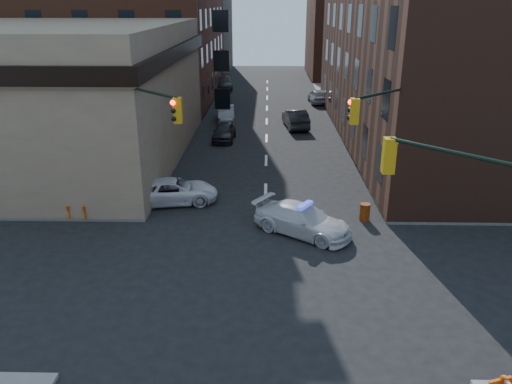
{
  "coord_description": "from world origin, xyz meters",
  "views": [
    {
      "loc": [
        0.08,
        -17.11,
        10.35
      ],
      "look_at": [
        -0.42,
        4.12,
        2.2
      ],
      "focal_mm": 35.0,
      "sensor_mm": 36.0,
      "label": 1
    }
  ],
  "objects_px": {
    "parked_car_wfar": "(226,114)",
    "pedestrian_b": "(83,193)",
    "pedestrian_a": "(89,187)",
    "barrel_bank": "(166,191)",
    "barricade_nw_a": "(78,210)",
    "parked_car_enear": "(295,119)",
    "parked_car_wnear": "(224,132)",
    "barrel_road": "(365,212)",
    "pickup": "(173,191)",
    "police_car": "(303,220)"
  },
  "relations": [
    {
      "from": "parked_car_wfar",
      "to": "pedestrian_b",
      "type": "distance_m",
      "value": 22.05
    },
    {
      "from": "pedestrian_a",
      "to": "barrel_bank",
      "type": "relative_size",
      "value": 1.59
    },
    {
      "from": "parked_car_wfar",
      "to": "pedestrian_b",
      "type": "bearing_deg",
      "value": -110.54
    },
    {
      "from": "pedestrian_a",
      "to": "barricade_nw_a",
      "type": "distance_m",
      "value": 2.17
    },
    {
      "from": "parked_car_enear",
      "to": "barrel_bank",
      "type": "relative_size",
      "value": 4.66
    },
    {
      "from": "parked_car_wfar",
      "to": "barrel_bank",
      "type": "bearing_deg",
      "value": -100.66
    },
    {
      "from": "parked_car_wnear",
      "to": "barrel_road",
      "type": "xyz_separation_m",
      "value": [
        8.36,
        -15.35,
        -0.24
      ]
    },
    {
      "from": "pedestrian_a",
      "to": "barricade_nw_a",
      "type": "relative_size",
      "value": 1.56
    },
    {
      "from": "parked_car_enear",
      "to": "barricade_nw_a",
      "type": "relative_size",
      "value": 4.58
    },
    {
      "from": "barricade_nw_a",
      "to": "barrel_bank",
      "type": "bearing_deg",
      "value": 38.74
    },
    {
      "from": "pedestrian_a",
      "to": "barrel_bank",
      "type": "bearing_deg",
      "value": 18.08
    },
    {
      "from": "pickup",
      "to": "barricade_nw_a",
      "type": "height_order",
      "value": "pickup"
    },
    {
      "from": "police_car",
      "to": "parked_car_enear",
      "type": "height_order",
      "value": "parked_car_enear"
    },
    {
      "from": "barrel_bank",
      "to": "barricade_nw_a",
      "type": "relative_size",
      "value": 0.98
    },
    {
      "from": "barrel_bank",
      "to": "parked_car_enear",
      "type": "bearing_deg",
      "value": 64.94
    },
    {
      "from": "barricade_nw_a",
      "to": "police_car",
      "type": "bearing_deg",
      "value": -4.12
    },
    {
      "from": "pickup",
      "to": "parked_car_wfar",
      "type": "distance_m",
      "value": 20.02
    },
    {
      "from": "police_car",
      "to": "pedestrian_a",
      "type": "distance_m",
      "value": 11.78
    },
    {
      "from": "parked_car_wnear",
      "to": "parked_car_enear",
      "type": "height_order",
      "value": "parked_car_enear"
    },
    {
      "from": "parked_car_enear",
      "to": "pedestrian_b",
      "type": "height_order",
      "value": "pedestrian_b"
    },
    {
      "from": "parked_car_wfar",
      "to": "pedestrian_a",
      "type": "relative_size",
      "value": 2.51
    },
    {
      "from": "parked_car_enear",
      "to": "parked_car_wfar",
      "type": "bearing_deg",
      "value": -28.83
    },
    {
      "from": "police_car",
      "to": "parked_car_wfar",
      "type": "distance_m",
      "value": 24.35
    },
    {
      "from": "police_car",
      "to": "pickup",
      "type": "height_order",
      "value": "police_car"
    },
    {
      "from": "barrel_bank",
      "to": "barricade_nw_a",
      "type": "bearing_deg",
      "value": -143.77
    },
    {
      "from": "pedestrian_b",
      "to": "barrel_bank",
      "type": "relative_size",
      "value": 1.73
    },
    {
      "from": "parked_car_enear",
      "to": "parked_car_wnear",
      "type": "bearing_deg",
      "value": 28.93
    },
    {
      "from": "pickup",
      "to": "barrel_bank",
      "type": "bearing_deg",
      "value": 37.54
    },
    {
      "from": "pedestrian_b",
      "to": "parked_car_wnear",
      "type": "bearing_deg",
      "value": 48.74
    },
    {
      "from": "parked_car_wnear",
      "to": "barricade_nw_a",
      "type": "relative_size",
      "value": 3.78
    },
    {
      "from": "barricade_nw_a",
      "to": "parked_car_enear",
      "type": "bearing_deg",
      "value": 61.71
    },
    {
      "from": "barrel_road",
      "to": "pedestrian_a",
      "type": "bearing_deg",
      "value": 172.83
    },
    {
      "from": "parked_car_wnear",
      "to": "pickup",
      "type": "bearing_deg",
      "value": -94.86
    },
    {
      "from": "parked_car_enear",
      "to": "pedestrian_b",
      "type": "distance_m",
      "value": 22.33
    },
    {
      "from": "barricade_nw_a",
      "to": "parked_car_wfar",
      "type": "bearing_deg",
      "value": 78.37
    },
    {
      "from": "police_car",
      "to": "parked_car_enear",
      "type": "bearing_deg",
      "value": 32.1
    },
    {
      "from": "police_car",
      "to": "barricade_nw_a",
      "type": "distance_m",
      "value": 11.25
    },
    {
      "from": "barrel_bank",
      "to": "pedestrian_b",
      "type": "bearing_deg",
      "value": -156.21
    },
    {
      "from": "police_car",
      "to": "pedestrian_a",
      "type": "xyz_separation_m",
      "value": [
        -11.26,
        3.42,
        0.28
      ]
    },
    {
      "from": "barrel_bank",
      "to": "barrel_road",
      "type": "bearing_deg",
      "value": -13.7
    },
    {
      "from": "parked_car_wfar",
      "to": "barricade_nw_a",
      "type": "bearing_deg",
      "value": -109.7
    },
    {
      "from": "parked_car_wnear",
      "to": "barricade_nw_a",
      "type": "distance_m",
      "value": 16.77
    },
    {
      "from": "parked_car_enear",
      "to": "barricade_nw_a",
      "type": "distance_m",
      "value": 23.25
    },
    {
      "from": "pedestrian_b",
      "to": "barrel_bank",
      "type": "bearing_deg",
      "value": 5.27
    },
    {
      "from": "pedestrian_a",
      "to": "parked_car_enear",
      "type": "bearing_deg",
      "value": 63.72
    },
    {
      "from": "parked_car_wnear",
      "to": "barrel_bank",
      "type": "relative_size",
      "value": 3.85
    },
    {
      "from": "pedestrian_a",
      "to": "pedestrian_b",
      "type": "relative_size",
      "value": 0.91
    },
    {
      "from": "pedestrian_a",
      "to": "pickup",
      "type": "bearing_deg",
      "value": 11.63
    },
    {
      "from": "pickup",
      "to": "pedestrian_a",
      "type": "height_order",
      "value": "pedestrian_a"
    },
    {
      "from": "pedestrian_b",
      "to": "barricade_nw_a",
      "type": "xyz_separation_m",
      "value": [
        0.05,
        -1.12,
        -0.51
      ]
    }
  ]
}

